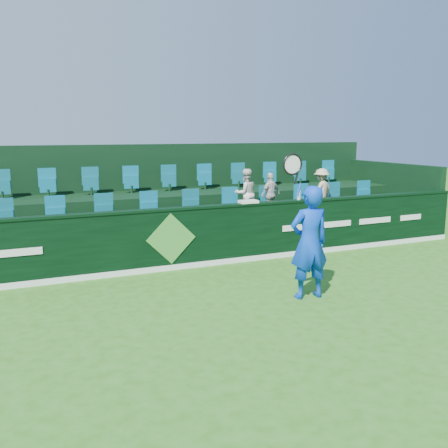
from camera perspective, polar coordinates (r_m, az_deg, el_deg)
name	(u,v)px	position (r m, az deg, el deg)	size (l,w,h in m)	color
ground	(254,337)	(7.49, 3.43, -12.77)	(60.00, 60.00, 0.00)	#2B6718
sponsor_hoarding	(170,239)	(10.83, -6.23, -1.71)	(16.00, 0.25, 1.35)	black
stand_tier_front	(156,241)	(11.92, -7.82, -1.96)	(16.00, 2.00, 0.80)	black
stand_tier_back	(136,218)	(13.68, -10.06, 0.65)	(16.00, 1.80, 1.30)	black
stand_rear	(131,196)	(14.02, -10.57, 3.22)	(16.00, 4.10, 2.60)	black
seat_row_front	(150,210)	(12.17, -8.43, 1.63)	(13.50, 0.50, 0.60)	#0C6A87
seat_row_back	(132,182)	(13.84, -10.48, 4.72)	(13.50, 0.50, 0.60)	#0C6A87
tennis_player	(309,242)	(8.99, 9.70, -2.03)	(1.07, 0.54, 2.65)	#0B3EC9
spectator_left	(246,193)	(12.62, 2.48, 3.51)	(0.60, 0.47, 1.24)	silver
spectator_middle	(270,194)	(12.96, 5.33, 3.39)	(0.65, 0.27, 1.12)	beige
spectator_right	(321,190)	(13.78, 11.06, 3.80)	(0.76, 0.44, 1.18)	#C4B28A
towel	(248,202)	(11.41, 2.80, 2.57)	(0.42, 0.27, 0.06)	white
drinks_bottle	(299,195)	(12.06, 8.56, 3.35)	(0.08, 0.08, 0.25)	silver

